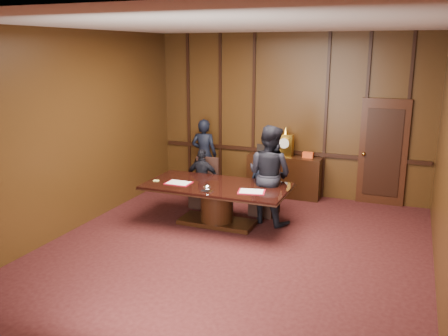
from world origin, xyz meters
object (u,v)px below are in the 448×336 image
Objects in this scene: conference_table at (217,198)px; signatory_left at (203,178)px; witness_left at (204,154)px; sideboard at (284,174)px; witness_right at (269,175)px; signatory_right at (264,184)px.

signatory_left is (-0.65, 0.80, 0.10)m from conference_table.
signatory_left is at bearing 107.75° from witness_left.
sideboard is 1.75m from witness_right.
witness_right reaches higher than signatory_left.
sideboard is 1.88m from witness_left.
signatory_left is 1.56m from witness_right.
witness_right is (2.00, -1.52, 0.10)m from witness_left.
witness_left reaches higher than sideboard.
conference_table is at bearing 55.04° from signatory_right.
signatory_left is at bearing 4.14° from signatory_right.
witness_left is 0.89× the size of witness_right.
witness_right is (0.20, -0.32, 0.29)m from signatory_right.
signatory_left is (-1.35, -1.36, 0.12)m from sideboard.
signatory_right is at bearing -41.00° from witness_right.
signatory_right is 0.77× the size of witness_left.
witness_left reaches higher than signatory_left.
signatory_right is (1.30, 0.00, 0.02)m from signatory_left.
witness_right is at bearing 29.28° from conference_table.
sideboard is 1.92m from signatory_left.
signatory_right reaches higher than conference_table.
signatory_right is (0.65, 0.80, 0.12)m from conference_table.
sideboard is 0.87× the size of witness_right.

